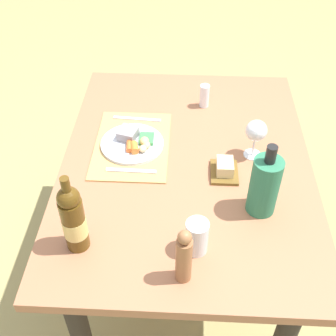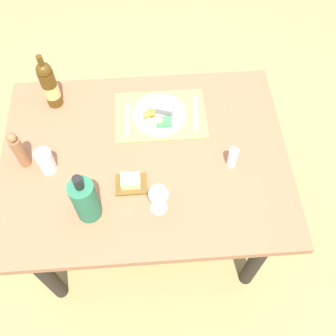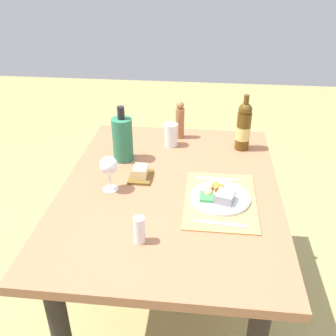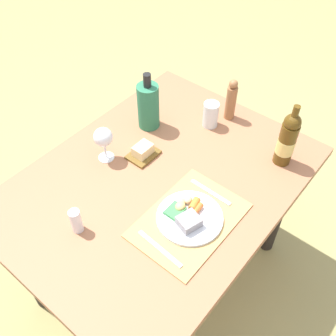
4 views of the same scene
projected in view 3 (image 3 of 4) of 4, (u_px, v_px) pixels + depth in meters
The scene contains 13 objects.
ground_plane at pixel (170, 307), 2.06m from camera, with size 8.00×8.00×0.00m, color tan.
dining_table at pixel (170, 209), 1.74m from camera, with size 1.26×0.95×0.77m.
placemat at pixel (220, 200), 1.59m from camera, with size 0.42×0.29×0.01m, color tan.
dinner_plate at pixel (219, 196), 1.58m from camera, with size 0.25×0.25×0.05m.
fork at pixel (220, 224), 1.44m from camera, with size 0.02×0.20×0.01m, color silver.
knife at pixel (217, 179), 1.72m from camera, with size 0.02×0.19×0.01m, color silver.
cooler_bottle at pixel (123, 139), 1.85m from camera, with size 0.10×0.10×0.27m.
butter_dish at pixel (141, 174), 1.73m from camera, with size 0.13×0.10×0.06m.
wine_glass at pixel (109, 166), 1.61m from camera, with size 0.08×0.08×0.16m.
wine_bottle at pixel (244, 127), 1.94m from camera, with size 0.07×0.07×0.29m.
water_tumbler at pixel (171, 136), 2.01m from camera, with size 0.07×0.07×0.12m.
pepper_mill at pixel (179, 121), 2.07m from camera, with size 0.05×0.05×0.21m.
salt_shaker at pixel (139, 230), 1.34m from camera, with size 0.04×0.04×0.10m, color white.
Camera 3 is at (-1.41, -0.14, 1.68)m, focal length 41.07 mm.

